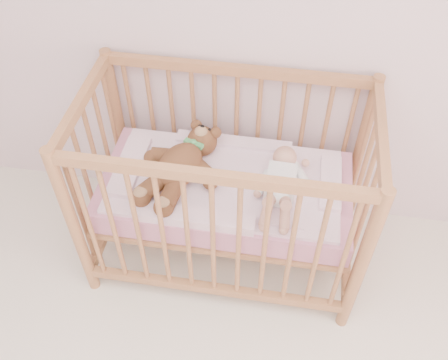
# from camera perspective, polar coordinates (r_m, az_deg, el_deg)

# --- Properties ---
(crib) EXTENTS (1.36, 0.76, 1.00)m
(crib) POSITION_cam_1_polar(r_m,az_deg,el_deg) (2.46, 0.19, -1.05)
(crib) COLOR #B6824D
(crib) RESTS_ON floor
(mattress) EXTENTS (1.22, 0.62, 0.13)m
(mattress) POSITION_cam_1_polar(r_m,az_deg,el_deg) (2.47, 0.19, -1.28)
(mattress) COLOR pink
(mattress) RESTS_ON crib
(blanket) EXTENTS (1.10, 0.58, 0.06)m
(blanket) POSITION_cam_1_polar(r_m,az_deg,el_deg) (2.42, 0.19, -0.11)
(blanket) COLOR #EBA2C2
(blanket) RESTS_ON mattress
(baby) EXTENTS (0.27, 0.53, 0.13)m
(baby) POSITION_cam_1_polar(r_m,az_deg,el_deg) (2.33, 6.54, 0.01)
(baby) COLOR white
(baby) RESTS_ON blanket
(teddy_bear) EXTENTS (0.60, 0.71, 0.17)m
(teddy_bear) POSITION_cam_1_polar(r_m,az_deg,el_deg) (2.38, -5.06, 1.56)
(teddy_bear) COLOR brown
(teddy_bear) RESTS_ON blanket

